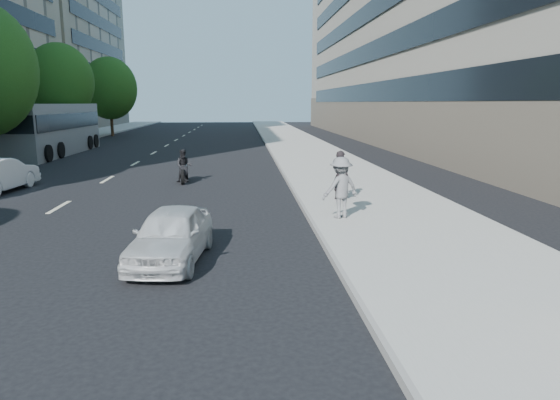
{
  "coord_description": "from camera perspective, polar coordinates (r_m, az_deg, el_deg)",
  "views": [
    {
      "loc": [
        -0.46,
        -8.54,
        3.38
      ],
      "look_at": [
        0.28,
        1.22,
        1.47
      ],
      "focal_mm": 32.0,
      "sensor_mm": 36.0,
      "label": 1
    }
  ],
  "objects": [
    {
      "name": "ground",
      "position": [
        9.2,
        -1.16,
        -10.5
      ],
      "size": [
        160.0,
        160.0,
        0.0
      ],
      "primitive_type": "plane",
      "color": "black",
      "rests_on": "ground"
    },
    {
      "name": "near_sidewalk",
      "position": [
        29.07,
        4.54,
        4.52
      ],
      "size": [
        5.0,
        120.0,
        0.15
      ],
      "primitive_type": "cube",
      "color": "#A09D95",
      "rests_on": "ground"
    },
    {
      "name": "far_bldg_north",
      "position": [
        77.21,
        -28.23,
        17.73
      ],
      "size": [
        22.0,
        28.0,
        28.0
      ],
      "primitive_type": "cube",
      "color": "tan",
      "rests_on": "ground"
    },
    {
      "name": "near_building",
      "position": [
        44.63,
        19.88,
        18.98
      ],
      "size": [
        14.0,
        70.0,
        20.0
      ],
      "primitive_type": "cube",
      "color": "gray",
      "rests_on": "ground"
    },
    {
      "name": "tree_far_d",
      "position": [
        40.78,
        -23.85,
        12.28
      ],
      "size": [
        4.8,
        4.8,
        7.65
      ],
      "color": "#382616",
      "rests_on": "ground"
    },
    {
      "name": "tree_far_e",
      "position": [
        54.2,
        -18.89,
        11.98
      ],
      "size": [
        5.4,
        5.4,
        7.89
      ],
      "color": "#382616",
      "rests_on": "ground"
    },
    {
      "name": "jogger",
      "position": [
        14.2,
        6.95,
        1.42
      ],
      "size": [
        1.29,
        1.03,
        1.74
      ],
      "primitive_type": "imported",
      "rotation": [
        0.0,
        0.0,
        3.54
      ],
      "color": "slate",
      "rests_on": "near_sidewalk"
    },
    {
      "name": "pedestrian_woman",
      "position": [
        16.89,
        6.9,
        2.83
      ],
      "size": [
        0.71,
        0.71,
        1.66
      ],
      "primitive_type": "imported",
      "rotation": [
        0.0,
        0.0,
        2.36
      ],
      "color": "black",
      "rests_on": "near_sidewalk"
    },
    {
      "name": "white_sedan_near",
      "position": [
        11.01,
        -12.33,
        -3.88
      ],
      "size": [
        1.78,
        3.58,
        1.17
      ],
      "primitive_type": "imported",
      "rotation": [
        0.0,
        0.0,
        -0.12
      ],
      "color": "silver",
      "rests_on": "ground"
    },
    {
      "name": "motorcycle",
      "position": [
        21.86,
        -10.91,
        3.67
      ],
      "size": [
        0.72,
        2.05,
        1.42
      ],
      "rotation": [
        0.0,
        0.0,
        0.06
      ],
      "color": "black",
      "rests_on": "ground"
    },
    {
      "name": "bus",
      "position": [
        36.38,
        -24.53,
        7.34
      ],
      "size": [
        2.75,
        12.06,
        3.3
      ],
      "rotation": [
        0.0,
        0.0,
        -0.0
      ],
      "color": "slate",
      "rests_on": "ground"
    }
  ]
}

